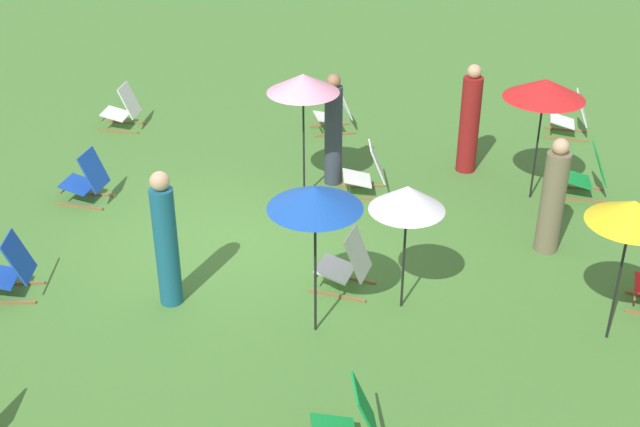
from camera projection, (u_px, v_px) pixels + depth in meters
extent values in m
plane|color=#477A33|center=(235.00, 243.00, 11.62)|extent=(40.00, 40.00, 0.00)
cube|color=#148C38|center=(366.00, 409.00, 7.86)|extent=(0.51, 0.31, 0.57)
cylinder|color=olive|center=(635.00, 290.00, 10.24)|extent=(0.43, 0.15, 0.03)
cube|color=olive|center=(579.00, 188.00, 13.09)|extent=(0.13, 0.76, 0.04)
cube|color=olive|center=(582.00, 200.00, 12.71)|extent=(0.13, 0.76, 0.04)
cube|color=#148C38|center=(577.00, 179.00, 12.79)|extent=(0.53, 0.49, 0.13)
cube|color=#148C38|center=(600.00, 164.00, 12.61)|extent=(0.51, 0.30, 0.57)
cylinder|color=olive|center=(563.00, 182.00, 12.85)|extent=(0.44, 0.08, 0.03)
cube|color=olive|center=(127.00, 122.00, 15.43)|extent=(0.12, 0.76, 0.04)
cube|color=olive|center=(118.00, 131.00, 15.05)|extent=(0.12, 0.76, 0.04)
cube|color=white|center=(116.00, 114.00, 15.13)|extent=(0.52, 0.48, 0.13)
cube|color=white|center=(130.00, 100.00, 14.96)|extent=(0.50, 0.30, 0.57)
cylinder|color=olive|center=(106.00, 117.00, 15.19)|extent=(0.44, 0.08, 0.03)
cube|color=olive|center=(93.00, 193.00, 12.91)|extent=(0.19, 0.75, 0.04)
cube|color=olive|center=(80.00, 206.00, 12.53)|extent=(0.19, 0.75, 0.04)
cube|color=#1947B7|center=(78.00, 185.00, 12.62)|extent=(0.56, 0.52, 0.13)
cube|color=#1947B7|center=(94.00, 170.00, 12.42)|extent=(0.52, 0.34, 0.57)
cylinder|color=olive|center=(67.00, 187.00, 12.69)|extent=(0.44, 0.11, 0.03)
cube|color=olive|center=(347.00, 278.00, 10.82)|extent=(0.26, 0.74, 0.04)
cube|color=olive|center=(337.00, 296.00, 10.45)|extent=(0.26, 0.74, 0.04)
cube|color=white|center=(335.00, 269.00, 10.54)|extent=(0.59, 0.55, 0.13)
cube|color=white|center=(358.00, 254.00, 10.32)|extent=(0.53, 0.38, 0.57)
cylinder|color=olive|center=(320.00, 271.00, 10.63)|extent=(0.43, 0.16, 0.03)
cube|color=olive|center=(362.00, 186.00, 13.13)|extent=(0.08, 0.76, 0.04)
cube|color=olive|center=(364.00, 199.00, 12.75)|extent=(0.08, 0.76, 0.04)
cube|color=white|center=(357.00, 178.00, 12.81)|extent=(0.51, 0.46, 0.13)
cube|color=white|center=(377.00, 162.00, 12.69)|extent=(0.49, 0.28, 0.57)
cylinder|color=olive|center=(344.00, 182.00, 12.84)|extent=(0.44, 0.05, 0.03)
cube|color=olive|center=(15.00, 283.00, 10.70)|extent=(0.09, 0.76, 0.04)
cube|color=olive|center=(5.00, 303.00, 10.32)|extent=(0.09, 0.76, 0.04)
cube|color=#1947B7|center=(19.00, 257.00, 10.26)|extent=(0.50, 0.28, 0.57)
cube|color=olive|center=(330.00, 125.00, 15.31)|extent=(0.22, 0.75, 0.04)
cube|color=olive|center=(335.00, 135.00, 14.93)|extent=(0.22, 0.75, 0.04)
cube|color=white|center=(327.00, 117.00, 14.98)|extent=(0.57, 0.54, 0.13)
cube|color=white|center=(343.00, 102.00, 14.90)|extent=(0.53, 0.36, 0.57)
cylinder|color=olive|center=(316.00, 122.00, 14.97)|extent=(0.43, 0.14, 0.03)
cube|color=olive|center=(566.00, 130.00, 15.13)|extent=(0.19, 0.75, 0.04)
cube|color=olive|center=(566.00, 139.00, 14.75)|extent=(0.19, 0.75, 0.04)
cube|color=white|center=(562.00, 121.00, 14.84)|extent=(0.56, 0.52, 0.13)
cube|color=white|center=(582.00, 108.00, 14.64)|extent=(0.52, 0.34, 0.57)
cylinder|color=olive|center=(550.00, 123.00, 14.91)|extent=(0.44, 0.12, 0.03)
cylinder|color=black|center=(304.00, 138.00, 12.43)|extent=(0.03, 0.03, 1.95)
cone|color=pink|center=(303.00, 83.00, 12.01)|extent=(1.08, 1.08, 0.28)
cylinder|color=black|center=(404.00, 249.00, 9.90)|extent=(0.03, 0.03, 1.65)
cone|color=white|center=(407.00, 198.00, 9.56)|extent=(0.90, 0.90, 0.31)
cylinder|color=black|center=(315.00, 263.00, 9.41)|extent=(0.03, 0.03, 1.89)
cone|color=#194CB2|center=(315.00, 198.00, 9.01)|extent=(1.07, 1.07, 0.26)
cylinder|color=black|center=(620.00, 273.00, 9.30)|extent=(0.03, 0.03, 1.80)
cone|color=yellow|center=(633.00, 212.00, 8.92)|extent=(0.98, 0.98, 0.27)
cylinder|color=black|center=(538.00, 141.00, 12.38)|extent=(0.03, 0.03, 1.90)
cone|color=red|center=(545.00, 89.00, 11.98)|extent=(1.20, 1.20, 0.30)
cylinder|color=maroon|center=(469.00, 125.00, 13.31)|extent=(0.45, 0.45, 1.60)
sphere|color=tan|center=(474.00, 71.00, 12.87)|extent=(0.22, 0.22, 0.22)
cylinder|color=#72664C|center=(552.00, 203.00, 11.13)|extent=(0.42, 0.42, 1.46)
sphere|color=tan|center=(561.00, 146.00, 10.73)|extent=(0.22, 0.22, 0.22)
cylinder|color=#333847|center=(333.00, 136.00, 12.90)|extent=(0.39, 0.39, 1.62)
sphere|color=#936647|center=(334.00, 81.00, 12.47)|extent=(0.21, 0.21, 0.21)
cylinder|color=#195972|center=(167.00, 247.00, 10.00)|extent=(0.40, 0.40, 1.58)
sphere|color=tan|center=(160.00, 181.00, 9.57)|extent=(0.24, 0.24, 0.24)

